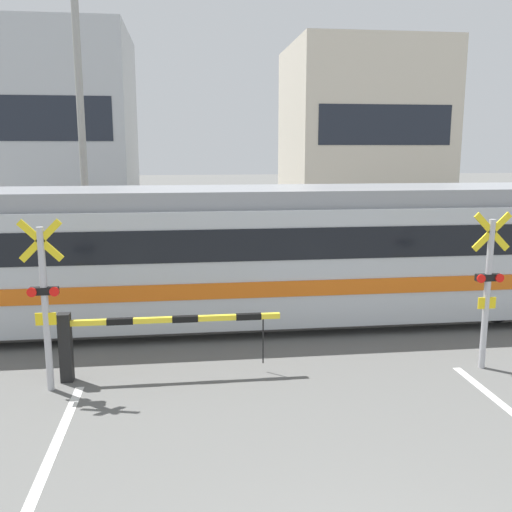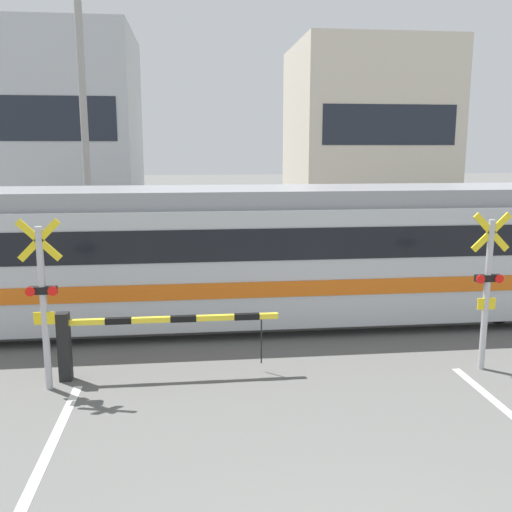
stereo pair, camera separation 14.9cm
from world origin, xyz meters
The scene contains 10 objects.
rail_track_near centered at (0.00, 8.40, 0.04)m, with size 50.00×0.10×0.08m.
rail_track_far centered at (0.00, 9.84, 0.04)m, with size 50.00×0.10×0.08m.
commuter_train centered at (-0.21, 9.12, 1.61)m, with size 18.18×2.67×3.01m.
crossing_barrier_near centered at (-2.60, 6.24, 0.79)m, with size 3.71×0.20×1.17m.
crossing_barrier_far centered at (2.60, 12.26, 0.79)m, with size 3.71×0.20×1.17m.
crossing_signal_left centered at (-3.71, 5.90, 1.53)m, with size 0.68×0.15×2.79m.
crossing_signal_right centered at (3.71, 5.90, 1.53)m, with size 0.68×0.15×2.79m.
building_left_of_street centered at (-6.91, 25.36, 4.58)m, with size 6.11×7.15×9.16m.
building_right_of_street centered at (7.48, 25.36, 4.41)m, with size 7.24×7.15×8.82m.
utility_pole_streetside centered at (-4.46, 14.76, 4.00)m, with size 0.22×0.22×8.01m.
Camera 2 is at (-1.36, -3.14, 3.86)m, focal length 40.00 mm.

